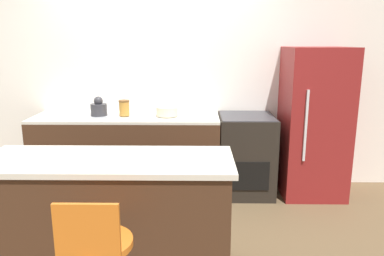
# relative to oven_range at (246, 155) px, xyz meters

# --- Properties ---
(ground_plane) EXTENTS (14.00, 14.00, 0.00)m
(ground_plane) POSITION_rel_oven_range_xyz_m (-1.04, -0.34, -0.45)
(ground_plane) COLOR brown
(wall_back) EXTENTS (8.00, 0.06, 2.60)m
(wall_back) POSITION_rel_oven_range_xyz_m (-1.04, 0.35, 0.85)
(wall_back) COLOR white
(wall_back) RESTS_ON ground_plane
(back_counter) EXTENTS (2.07, 0.64, 0.91)m
(back_counter) POSITION_rel_oven_range_xyz_m (-1.35, 0.00, -0.00)
(back_counter) COLOR #422819
(back_counter) RESTS_ON ground_plane
(kitchen_island) EXTENTS (1.82, 0.66, 0.90)m
(kitchen_island) POSITION_rel_oven_range_xyz_m (-1.20, -1.54, -0.00)
(kitchen_island) COLOR #422819
(kitchen_island) RESTS_ON ground_plane
(oven_range) EXTENTS (0.61, 0.65, 0.91)m
(oven_range) POSITION_rel_oven_range_xyz_m (0.00, 0.00, 0.00)
(oven_range) COLOR black
(oven_range) RESTS_ON ground_plane
(refrigerator) EXTENTS (0.68, 0.68, 1.66)m
(refrigerator) POSITION_rel_oven_range_xyz_m (0.74, -0.01, 0.38)
(refrigerator) COLOR maroon
(refrigerator) RESTS_ON ground_plane
(kettle) EXTENTS (0.18, 0.18, 0.21)m
(kettle) POSITION_rel_oven_range_xyz_m (-1.65, -0.01, 0.54)
(kettle) COLOR #333338
(kettle) RESTS_ON back_counter
(mixing_bowl) EXTENTS (0.24, 0.24, 0.10)m
(mixing_bowl) POSITION_rel_oven_range_xyz_m (-0.89, -0.01, 0.51)
(mixing_bowl) COLOR beige
(mixing_bowl) RESTS_ON back_counter
(canister_jar) EXTENTS (0.12, 0.12, 0.17)m
(canister_jar) POSITION_rel_oven_range_xyz_m (-1.37, -0.01, 0.54)
(canister_jar) COLOR #B77F33
(canister_jar) RESTS_ON back_counter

